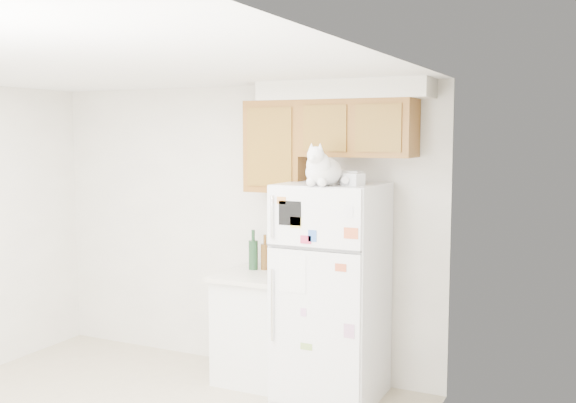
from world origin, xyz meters
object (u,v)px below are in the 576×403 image
Objects in this scene: base_counter at (258,327)px; cat at (322,170)px; storage_box_front at (353,179)px; bottle_green at (253,250)px; refrigerator at (331,292)px; bottle_amber at (265,252)px; storage_box_back at (349,177)px.

cat is at bearing -24.35° from base_counter.
base_counter is 6.13× the size of storage_box_front.
cat is 3.04× the size of storage_box_front.
refrigerator is at bearing -13.90° from bottle_green.
cat is 1.15m from bottle_amber.
storage_box_back is at bearing -3.70° from base_counter.
storage_box_front reaches higher than refrigerator.
refrigerator is at bearing 95.25° from cat.
bottle_amber is (-0.73, 0.48, -0.75)m from cat.
bottle_green is (-0.83, 0.45, -0.73)m from cat.
base_counter is 0.65m from bottle_green.
storage_box_front is (0.21, -0.10, 0.89)m from refrigerator.
storage_box_front is at bearing 38.06° from cat.
refrigerator reaches higher than base_counter.
storage_box_back is 1.10m from bottle_amber.
refrigerator is 1.85× the size of base_counter.
refrigerator is 4.95× the size of bottle_green.
cat reaches higher than base_counter.
bottle_green reaches higher than bottle_amber.
base_counter is at bearing -172.01° from storage_box_front.
bottle_amber is at bearing 146.54° from cat.
cat is at bearing -33.46° from bottle_amber.
storage_box_back is 1.20× the size of storage_box_front.
base_counter is 2.68× the size of bottle_green.
bottle_amber is (-0.92, 0.34, -0.67)m from storage_box_front.
refrigerator is 9.44× the size of storage_box_back.
base_counter is (-0.69, 0.07, -0.39)m from refrigerator.
storage_box_front reaches higher than bottle_amber.
storage_box_front is at bearing -20.27° from bottle_amber.
refrigerator is at bearing -169.94° from storage_box_back.
storage_box_back is at bearing -14.28° from bottle_amber.
bottle_amber is at bearing 178.90° from storage_box_front.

